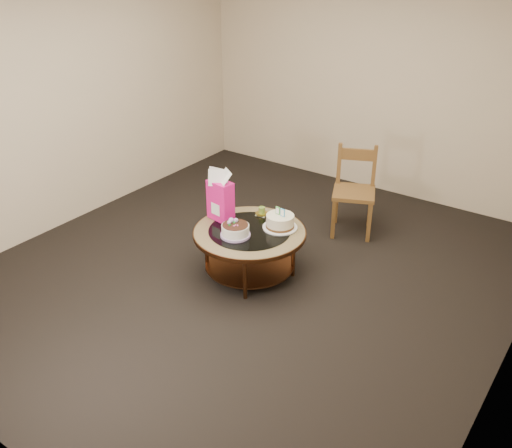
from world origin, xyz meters
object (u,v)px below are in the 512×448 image
Objects in this scene: decorated_cake at (235,231)px; gift_bag at (220,195)px; coffee_table at (250,238)px; dining_chair at (354,190)px; cream_cake at (280,222)px.

gift_bag reaches higher than decorated_cake.
coffee_table is 1.12× the size of dining_chair.
decorated_cake is at bearing -129.34° from dining_chair.
dining_chair reaches higher than cream_cake.
gift_bag reaches higher than dining_chair.
dining_chair is (0.38, 1.32, 0.08)m from coffee_table.
gift_bag is (-0.55, -0.16, 0.18)m from cream_cake.
decorated_cake is at bearing -114.08° from cream_cake.
coffee_table is 2.10× the size of gift_bag.
coffee_table is 0.47m from gift_bag.
dining_chair is (0.73, 1.29, -0.24)m from gift_bag.
dining_chair is at bearing 69.82° from gift_bag.
dining_chair is at bearing 74.19° from decorated_cake.
dining_chair is at bearing 73.96° from coffee_table.
coffee_table is 0.21m from decorated_cake.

